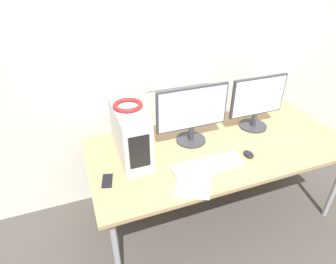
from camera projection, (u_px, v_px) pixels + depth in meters
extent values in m
plane|color=#47423D|center=(241.00, 254.00, 2.16)|extent=(14.00, 14.00, 0.00)
cube|color=beige|center=(192.00, 43.00, 2.28)|extent=(8.00, 0.06, 2.70)
cube|color=white|center=(180.00, 2.00, 2.05)|extent=(0.58, 0.01, 1.33)
cube|color=tan|center=(220.00, 146.00, 2.15)|extent=(1.99, 0.92, 0.03)
cylinder|color=#99999E|center=(117.00, 254.00, 1.77)|extent=(0.04, 0.04, 0.70)
cylinder|color=#99999E|center=(336.00, 185.00, 2.31)|extent=(0.04, 0.04, 0.70)
cylinder|color=#99999E|center=(98.00, 179.00, 2.37)|extent=(0.04, 0.04, 0.70)
cylinder|color=#99999E|center=(276.00, 138.00, 2.91)|extent=(0.04, 0.04, 0.70)
cube|color=silver|center=(130.00, 132.00, 1.93)|extent=(0.19, 0.49, 0.39)
cube|color=black|center=(140.00, 152.00, 1.73)|extent=(0.13, 0.00, 0.23)
torus|color=maroon|center=(128.00, 105.00, 1.82)|extent=(0.20, 0.20, 0.03)
cylinder|color=#333338|center=(191.00, 140.00, 2.19)|extent=(0.23, 0.23, 0.02)
cylinder|color=#333338|center=(191.00, 132.00, 2.15)|extent=(0.04, 0.04, 0.12)
cube|color=#333338|center=(192.00, 108.00, 2.04)|extent=(0.55, 0.03, 0.33)
cube|color=silver|center=(193.00, 109.00, 2.03)|extent=(0.53, 0.00, 0.30)
cylinder|color=#333338|center=(253.00, 126.00, 2.37)|extent=(0.23, 0.23, 0.02)
cylinder|color=#333338|center=(254.00, 119.00, 2.34)|extent=(0.04, 0.04, 0.12)
cube|color=#333338|center=(258.00, 96.00, 2.23)|extent=(0.48, 0.03, 0.32)
cube|color=white|center=(259.00, 97.00, 2.21)|extent=(0.45, 0.00, 0.30)
cube|color=silver|center=(208.00, 166.00, 1.91)|extent=(0.50, 0.15, 0.02)
cube|color=white|center=(208.00, 164.00, 1.90)|extent=(0.46, 0.13, 0.00)
ellipsoid|color=black|center=(249.00, 154.00, 2.01)|extent=(0.06, 0.09, 0.03)
cube|color=black|center=(107.00, 181.00, 1.79)|extent=(0.09, 0.14, 0.01)
cube|color=white|center=(194.00, 182.00, 1.79)|extent=(0.33, 0.36, 0.00)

